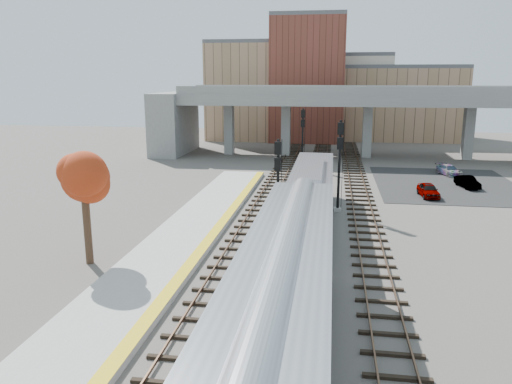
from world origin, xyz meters
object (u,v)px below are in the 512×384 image
(locomotive, at_px, (311,194))
(signal_mast_near, at_px, (278,191))
(tree, at_px, (83,177))
(signal_mast_mid, at_px, (339,166))
(coach, at_px, (277,353))
(car_c, at_px, (449,170))
(signal_mast_far, at_px, (302,139))
(car_a, at_px, (428,190))
(car_b, at_px, (467,182))

(locomotive, xyz_separation_m, signal_mast_near, (-2.10, -3.43, 0.98))
(tree, bearing_deg, signal_mast_mid, 43.76)
(coach, bearing_deg, locomotive, 90.00)
(locomotive, distance_m, car_c, 25.64)
(tree, bearing_deg, signal_mast_far, 72.71)
(car_a, xyz_separation_m, car_b, (4.49, 4.51, -0.04))
(tree, xyz_separation_m, car_c, (26.73, 31.11, -4.56))
(tree, bearing_deg, signal_mast_near, 32.02)
(coach, bearing_deg, signal_mast_mid, 85.69)
(signal_mast_mid, relative_size, signal_mast_far, 1.04)
(coach, height_order, signal_mast_mid, signal_mast_mid)
(signal_mast_far, height_order, car_b, signal_mast_far)
(signal_mast_near, xyz_separation_m, car_a, (12.25, 13.63, -2.60))
(car_a, bearing_deg, signal_mast_far, 128.06)
(tree, bearing_deg, coach, -45.61)
(signal_mast_mid, bearing_deg, locomotive, -116.98)
(signal_mast_far, bearing_deg, signal_mast_mid, -78.06)
(signal_mast_mid, xyz_separation_m, signal_mast_far, (-4.10, 19.40, -0.21))
(coach, height_order, signal_mast_far, signal_mast_far)
(locomotive, bearing_deg, signal_mast_mid, 63.02)
(signal_mast_far, height_order, car_c, signal_mast_far)
(car_b, bearing_deg, car_a, -147.17)
(locomotive, distance_m, signal_mast_mid, 4.64)
(signal_mast_far, relative_size, car_c, 1.86)
(signal_mast_mid, bearing_deg, car_c, 54.58)
(signal_mast_near, xyz_separation_m, signal_mast_far, (0.00, 26.76, 0.25))
(car_b, bearing_deg, coach, -123.78)
(signal_mast_near, height_order, car_b, signal_mast_near)
(coach, height_order, signal_mast_near, signal_mast_near)
(locomotive, distance_m, tree, 16.15)
(car_c, bearing_deg, tree, -149.19)
(tree, relative_size, car_b, 1.99)
(locomotive, relative_size, car_a, 5.25)
(signal_mast_near, height_order, tree, tree)
(car_a, bearing_deg, locomotive, -139.85)
(locomotive, height_order, car_b, locomotive)
(signal_mast_far, relative_size, tree, 1.02)
(signal_mast_near, distance_m, tree, 12.34)
(car_a, height_order, car_c, car_a)
(tree, height_order, car_c, tree)
(coach, relative_size, car_c, 6.58)
(signal_mast_mid, xyz_separation_m, car_a, (8.15, 6.27, -3.06))
(signal_mast_mid, relative_size, car_c, 1.94)
(tree, bearing_deg, car_b, 42.26)
(signal_mast_far, bearing_deg, signal_mast_near, -90.00)
(tree, distance_m, car_c, 41.27)
(coach, relative_size, signal_mast_near, 3.73)
(signal_mast_near, relative_size, car_a, 1.85)
(signal_mast_near, relative_size, signal_mast_mid, 0.91)
(car_c, bearing_deg, locomotive, -142.49)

